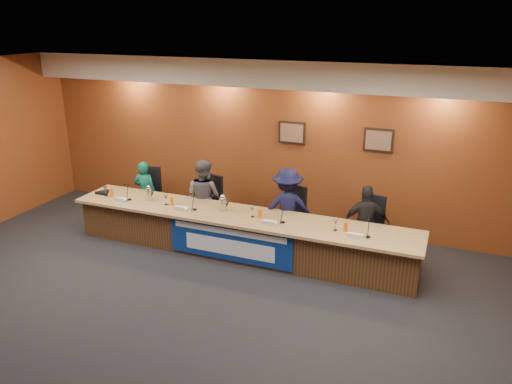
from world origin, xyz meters
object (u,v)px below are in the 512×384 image
office_chair_a (149,198)px  carafe_mid (223,205)px  banner (230,243)px  panelist_a (145,193)px  office_chair_c (289,219)px  office_chair_d (366,231)px  dais_body (240,235)px  panelist_c (287,208)px  panelist_d (366,224)px  panelist_b (204,197)px  carafe_left (149,194)px  office_chair_b (207,207)px  speakerphone (103,193)px

office_chair_a → carafe_mid: carafe_mid is taller
banner → panelist_a: 2.49m
office_chair_c → office_chair_d: (1.38, 0.00, 0.00)m
office_chair_a → carafe_mid: size_ratio=2.11×
dais_body → panelist_c: panelist_c is taller
banner → office_chair_a: (-2.27, 1.08, 0.10)m
panelist_d → office_chair_c: panelist_d is taller
banner → panelist_a: (-2.27, 0.98, 0.26)m
panelist_b → carafe_left: (-0.79, -0.60, 0.15)m
banner → office_chair_b: 1.46m
panelist_a → panelist_b: (1.30, 0.00, 0.09)m
panelist_d → office_chair_d: 0.21m
office_chair_b → carafe_mid: (0.67, -0.67, 0.38)m
panelist_a → panelist_c: bearing=175.1°
panelist_b → office_chair_c: (1.64, 0.10, -0.24)m
panelist_a → office_chair_c: 2.94m
panelist_a → carafe_mid: 2.06m
banner → panelist_a: size_ratio=1.73×
dais_body → speakerphone: speakerphone is taller
panelist_d → office_chair_b: size_ratio=2.75×
panelist_c → panelist_d: panelist_c is taller
panelist_b → banner: bearing=146.6°
office_chair_b → office_chair_d: bearing=14.6°
office_chair_a → office_chair_c: bearing=-17.0°
office_chair_a → office_chair_c: (2.94, 0.00, 0.00)m
panelist_d → panelist_a: bearing=-17.1°
carafe_left → carafe_mid: (1.46, 0.04, -0.00)m
office_chair_b → office_chair_c: size_ratio=1.00×
dais_body → office_chair_b: dais_body is taller
banner → office_chair_b: size_ratio=4.58×
panelist_a → office_chair_b: bearing=179.5°
dais_body → office_chair_a: dais_body is taller
dais_body → office_chair_a: size_ratio=12.50×
panelist_c → office_chair_c: 0.27m
panelist_b → office_chair_c: 1.66m
office_chair_d → panelist_c: bearing=-160.8°
office_chair_a → carafe_mid: (1.97, -0.67, 0.38)m
carafe_mid → banner: bearing=-53.9°
banner → panelist_b: panelist_b is taller
carafe_left → office_chair_d: bearing=10.4°
panelist_c → office_chair_a: bearing=-23.7°
carafe_mid → panelist_d: bearing=13.5°
panelist_a → dais_body: bearing=161.0°
office_chair_c → speakerphone: (-3.44, -0.73, 0.30)m
office_chair_c → carafe_mid: bearing=-127.1°
dais_body → carafe_mid: size_ratio=26.36×
dais_body → banner: bearing=-90.0°
office_chair_b → speakerphone: bearing=-143.3°
panelist_a → office_chair_c: panelist_a is taller
panelist_a → panelist_c: size_ratio=0.87×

